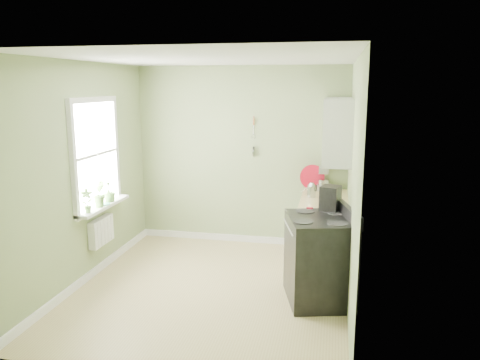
% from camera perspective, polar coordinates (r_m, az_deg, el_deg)
% --- Properties ---
extents(floor, '(3.20, 3.60, 0.02)m').
position_cam_1_polar(floor, '(5.81, -3.55, -13.20)').
color(floor, tan).
rests_on(floor, ground).
extents(ceiling, '(3.20, 3.60, 0.02)m').
position_cam_1_polar(ceiling, '(5.28, -3.93, 14.68)').
color(ceiling, white).
rests_on(ceiling, wall_back).
extents(wall_back, '(3.20, 0.02, 2.70)m').
position_cam_1_polar(wall_back, '(7.12, 0.12, 2.90)').
color(wall_back, '#8E9F6C').
rests_on(wall_back, floor).
extents(wall_left, '(0.02, 3.60, 2.70)m').
position_cam_1_polar(wall_left, '(6.01, -18.71, 0.68)').
color(wall_left, '#8E9F6C').
rests_on(wall_left, floor).
extents(wall_right, '(0.02, 3.60, 2.70)m').
position_cam_1_polar(wall_right, '(5.20, 13.65, -0.64)').
color(wall_right, '#8E9F6C').
rests_on(wall_right, floor).
extents(base_cabinets, '(0.60, 1.60, 0.87)m').
position_cam_1_polar(base_cabinets, '(6.40, 10.19, -6.70)').
color(base_cabinets, silver).
rests_on(base_cabinets, floor).
extents(countertop, '(0.64, 1.60, 0.04)m').
position_cam_1_polar(countertop, '(6.28, 10.24, -2.74)').
color(countertop, '#CDBB7D').
rests_on(countertop, base_cabinets).
extents(upper_cabinets, '(0.35, 1.40, 0.80)m').
position_cam_1_polar(upper_cabinets, '(6.21, 11.84, 6.04)').
color(upper_cabinets, silver).
rests_on(upper_cabinets, wall_right).
extents(window, '(0.06, 1.14, 1.44)m').
position_cam_1_polar(window, '(6.22, -17.23, 2.99)').
color(window, white).
rests_on(window, wall_left).
extents(window_sill, '(0.18, 1.14, 0.04)m').
position_cam_1_polar(window_sill, '(6.31, -16.29, -3.04)').
color(window_sill, white).
rests_on(window_sill, wall_left).
extents(radiator, '(0.12, 0.50, 0.35)m').
position_cam_1_polar(radiator, '(6.37, -16.57, -6.00)').
color(radiator, white).
rests_on(radiator, wall_left).
extents(wall_utensils, '(0.02, 0.14, 0.58)m').
position_cam_1_polar(wall_utensils, '(7.02, 1.67, 4.55)').
color(wall_utensils, '#CDBB7D').
rests_on(wall_utensils, wall_back).
extents(stove, '(0.88, 0.95, 1.11)m').
position_cam_1_polar(stove, '(5.41, 9.66, -9.43)').
color(stove, black).
rests_on(stove, floor).
extents(stand_mixer, '(0.20, 0.33, 0.38)m').
position_cam_1_polar(stand_mixer, '(6.96, 10.18, 0.21)').
color(stand_mixer, '#B2B2B7').
rests_on(stand_mixer, countertop).
extents(kettle, '(0.20, 0.12, 0.20)m').
position_cam_1_polar(kettle, '(6.45, 8.70, -1.20)').
color(kettle, silver).
rests_on(kettle, countertop).
extents(coffee_maker, '(0.26, 0.27, 0.36)m').
position_cam_1_polar(coffee_maker, '(5.55, 10.92, -2.63)').
color(coffee_maker, black).
rests_on(coffee_maker, countertop).
extents(red_tray, '(0.37, 0.14, 0.36)m').
position_cam_1_polar(red_tray, '(6.94, 8.80, 0.37)').
color(red_tray, '#A90C21').
rests_on(red_tray, countertop).
extents(jar, '(0.08, 0.08, 0.09)m').
position_cam_1_polar(jar, '(5.59, 8.50, -3.78)').
color(jar, '#A49783').
rests_on(jar, countertop).
extents(plant_a, '(0.19, 0.18, 0.30)m').
position_cam_1_polar(plant_a, '(5.91, -18.18, -2.41)').
color(plant_a, '#507D36').
rests_on(plant_a, window_sill).
extents(plant_b, '(0.22, 0.23, 0.33)m').
position_cam_1_polar(plant_b, '(6.16, -16.82, -1.63)').
color(plant_b, '#507D36').
rests_on(plant_b, window_sill).
extents(plant_c, '(0.16, 0.16, 0.29)m').
position_cam_1_polar(plant_c, '(6.40, -15.65, -1.29)').
color(plant_c, '#507D36').
rests_on(plant_c, window_sill).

